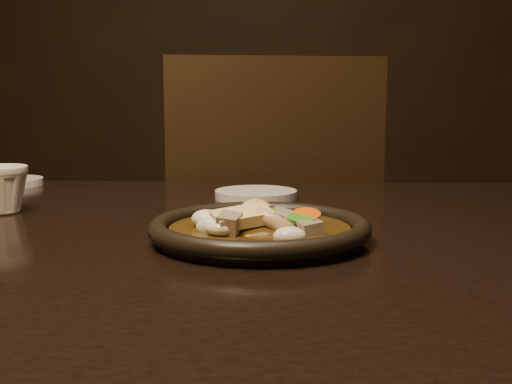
{
  "coord_description": "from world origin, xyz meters",
  "views": [
    {
      "loc": [
        0.33,
        -0.76,
        0.91
      ],
      "look_at": [
        0.29,
        -0.02,
        0.8
      ],
      "focal_mm": 45.0,
      "sensor_mm": 36.0,
      "label": 1
    }
  ],
  "objects_px": {
    "table": "(22,288)",
    "tea_cup": "(2,188)",
    "plate": "(260,230)",
    "chair": "(266,261)"
  },
  "relations": [
    {
      "from": "table",
      "to": "tea_cup",
      "type": "xyz_separation_m",
      "value": [
        -0.06,
        0.1,
        0.11
      ]
    },
    {
      "from": "plate",
      "to": "tea_cup",
      "type": "relative_size",
      "value": 3.5
    },
    {
      "from": "plate",
      "to": "tea_cup",
      "type": "height_order",
      "value": "tea_cup"
    },
    {
      "from": "tea_cup",
      "to": "plate",
      "type": "bearing_deg",
      "value": -23.71
    },
    {
      "from": "tea_cup",
      "to": "chair",
      "type": "bearing_deg",
      "value": 57.93
    },
    {
      "from": "table",
      "to": "tea_cup",
      "type": "bearing_deg",
      "value": 122.41
    },
    {
      "from": "table",
      "to": "chair",
      "type": "bearing_deg",
      "value": 66.56
    },
    {
      "from": "chair",
      "to": "table",
      "type": "bearing_deg",
      "value": 55.97
    },
    {
      "from": "table",
      "to": "tea_cup",
      "type": "height_order",
      "value": "tea_cup"
    },
    {
      "from": "chair",
      "to": "plate",
      "type": "bearing_deg",
      "value": 80.5
    }
  ]
}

